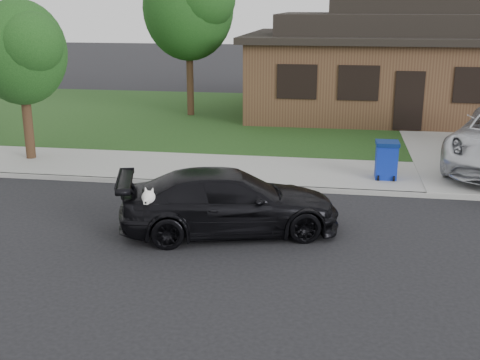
# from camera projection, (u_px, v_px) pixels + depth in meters

# --- Properties ---
(ground) EXTENTS (120.00, 120.00, 0.00)m
(ground) POSITION_uv_depth(u_px,v_px,m) (255.00, 242.00, 11.96)
(ground) COLOR black
(ground) RESTS_ON ground
(sidewalk) EXTENTS (60.00, 3.00, 0.12)m
(sidewalk) POSITION_uv_depth(u_px,v_px,m) (280.00, 172.00, 16.68)
(sidewalk) COLOR gray
(sidewalk) RESTS_ON ground
(curb) EXTENTS (60.00, 0.12, 0.12)m
(curb) POSITION_uv_depth(u_px,v_px,m) (274.00, 188.00, 15.26)
(curb) COLOR gray
(curb) RESTS_ON ground
(lawn) EXTENTS (60.00, 13.00, 0.13)m
(lawn) POSITION_uv_depth(u_px,v_px,m) (299.00, 119.00, 24.25)
(lawn) COLOR #193814
(lawn) RESTS_ON ground
(driveway) EXTENTS (4.50, 13.00, 0.14)m
(driveway) POSITION_uv_depth(u_px,v_px,m) (470.00, 141.00, 20.48)
(driveway) COLOR gray
(driveway) RESTS_ON ground
(sedan) EXTENTS (4.82, 3.00, 1.30)m
(sedan) POSITION_uv_depth(u_px,v_px,m) (229.00, 202.00, 12.31)
(sedan) COLOR black
(sedan) RESTS_ON ground
(recycling_bin) EXTENTS (0.60, 0.64, 0.99)m
(recycling_bin) POSITION_uv_depth(u_px,v_px,m) (386.00, 160.00, 15.77)
(recycling_bin) COLOR #0D2495
(recycling_bin) RESTS_ON sidewalk
(house) EXTENTS (12.60, 8.60, 4.65)m
(house) POSITION_uv_depth(u_px,v_px,m) (400.00, 64.00, 24.94)
(house) COLOR #422B1C
(house) RESTS_ON ground
(tree_0) EXTENTS (3.78, 3.60, 6.34)m
(tree_0) POSITION_uv_depth(u_px,v_px,m) (192.00, 6.00, 23.56)
(tree_0) COLOR #332114
(tree_0) RESTS_ON ground
(tree_2) EXTENTS (2.73, 2.60, 4.59)m
(tree_2) POSITION_uv_depth(u_px,v_px,m) (23.00, 51.00, 17.02)
(tree_2) COLOR #332114
(tree_2) RESTS_ON ground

